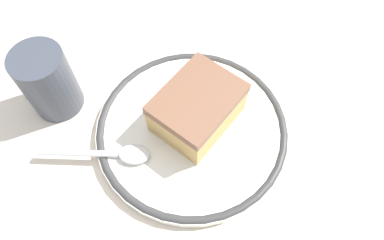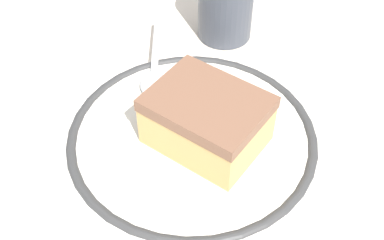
{
  "view_description": "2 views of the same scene",
  "coord_description": "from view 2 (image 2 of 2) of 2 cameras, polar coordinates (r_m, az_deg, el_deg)",
  "views": [
    {
      "loc": [
        -0.08,
        0.16,
        0.4
      ],
      "look_at": [
        0.01,
        -0.02,
        0.03
      ],
      "focal_mm": 33.85,
      "sensor_mm": 36.0,
      "label": 1
    },
    {
      "loc": [
        -0.27,
        -0.15,
        0.35
      ],
      "look_at": [
        0.01,
        -0.02,
        0.03
      ],
      "focal_mm": 46.46,
      "sensor_mm": 36.0,
      "label": 2
    }
  ],
  "objects": [
    {
      "name": "placemat",
      "position": [
        0.46,
        -2.58,
        -2.79
      ],
      "size": [
        0.51,
        0.32,
        0.0
      ],
      "primitive_type": "cube",
      "color": "beige",
      "rests_on": "ground_plane"
    },
    {
      "name": "ground_plane",
      "position": [
        0.46,
        -2.58,
        -2.85
      ],
      "size": [
        2.4,
        2.4,
        0.0
      ],
      "primitive_type": "plane",
      "color": "#B7B2A8"
    },
    {
      "name": "plate",
      "position": [
        0.46,
        0.0,
        -2.12
      ],
      "size": [
        0.23,
        0.23,
        0.01
      ],
      "color": "silver",
      "rests_on": "placemat"
    },
    {
      "name": "spoon",
      "position": [
        0.51,
        -4.38,
        5.83
      ],
      "size": [
        0.12,
        0.07,
        0.01
      ],
      "color": "silver",
      "rests_on": "plate"
    },
    {
      "name": "cup",
      "position": [
        0.57,
        3.89,
        12.95
      ],
      "size": [
        0.06,
        0.06,
        0.09
      ],
      "color": "#383D47",
      "rests_on": "placemat"
    },
    {
      "name": "cake_slice",
      "position": [
        0.43,
        1.71,
        -0.0
      ],
      "size": [
        0.09,
        0.11,
        0.05
      ],
      "color": "tan",
      "rests_on": "plate"
    }
  ]
}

